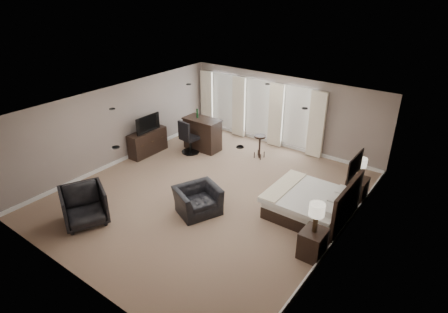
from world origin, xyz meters
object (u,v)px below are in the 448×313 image
Objects in this scene: lamp_far at (360,169)px; dresser at (148,142)px; armchair_far at (84,204)px; desk_chair at (190,137)px; nightstand_far at (356,189)px; bar_stool_right at (260,147)px; lamp_near at (316,218)px; bar_stool_left at (202,130)px; nightstand_near at (313,243)px; bed at (305,192)px; bar_counter at (203,134)px; armchair_near at (198,196)px; tv at (146,129)px.

dresser is at bearing -169.08° from lamp_far.
armchair_far is 4.76m from desk_chair.
nightstand_far is 0.80× the size of bar_stool_right.
lamp_near is 0.85× the size of bar_stool_right.
lamp_far is 0.51× the size of desk_chair.
nightstand_far is at bearing -168.52° from desk_chair.
desk_chair reaches higher than dresser.
bar_stool_left is (-0.95, 5.81, -0.11)m from armchair_far.
dresser is 2.17m from bar_stool_left.
bar_stool_left is (-6.13, 3.58, 0.08)m from nightstand_near.
bed reaches higher than dresser.
desk_chair is (-0.15, -0.51, 0.03)m from bar_counter.
armchair_far is 0.80× the size of bar_counter.
dresser is 1.19× the size of desk_chair.
armchair_near is at bearing -144.50° from bed.
lamp_near is 5.65m from armchair_far.
lamp_far reaches higher than dresser.
bar_stool_right is at bearing 31.23° from dresser.
bar_counter is (-5.61, 3.00, 0.25)m from nightstand_near.
nightstand_far is at bearing -19.06° from armchair_far.
bar_stool_left is 2.55m from bar_stool_right.
tv reaches higher than bar_stool_right.
armchair_far reaches higher than dresser.
dresser is 1.09× the size of bar_counter.
bar_stool_left is (0.79, 2.02, -0.01)m from dresser.
dresser is at bearing 167.26° from lamp_near.
armchair_far is 5.89m from bar_stool_left.
armchair_far is (-4.28, -3.68, -0.09)m from bed.
nightstand_near is 3.18m from armchair_near.
desk_chair is (-4.87, 1.04, -0.01)m from bed.
armchair_far is (1.75, -3.79, -0.38)m from tv.
lamp_far is (0.00, 2.90, -0.04)m from lamp_near.
bar_stool_right is 0.68× the size of desk_chair.
desk_chair reaches higher than bar_counter.
lamp_far reaches higher than desk_chair.
lamp_far is at bearing -21.58° from armchair_near.
lamp_near is (0.00, -2.90, 0.69)m from nightstand_far.
armchair_far is at bearing -85.19° from bar_counter.
nightstand_near is 7.10m from dresser.
lamp_far is 4.45m from armchair_near.
tv is (-6.92, 1.56, -0.10)m from lamp_near.
lamp_far is at bearing -10.91° from bar_stool_right.
tv is at bearing 167.26° from lamp_near.
lamp_near reaches higher than bar_counter.
armchair_near is 0.83× the size of bar_counter.
armchair_far reaches higher than bar_stool_right.
nightstand_far is 0.45× the size of dresser.
desk_chair is (1.16, 0.93, -0.30)m from tv.
nightstand_far is 0.62× the size of armchair_far.
lamp_far reaches higher than bed.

